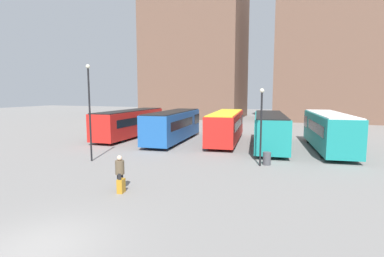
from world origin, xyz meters
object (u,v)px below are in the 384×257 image
(bus_2, at_px, (226,126))
(bus_4, at_px, (328,130))
(bus_0, at_px, (131,122))
(trash_bin, at_px, (267,159))
(suitcase, at_px, (121,186))
(lamp_post_0, at_px, (89,106))
(lamp_post_1, at_px, (261,120))
(bus_3, at_px, (270,129))
(traveler, at_px, (120,169))
(bus_1, at_px, (174,125))

(bus_2, height_order, bus_4, bus_4)
(bus_0, distance_m, trash_bin, 16.98)
(bus_4, distance_m, suitcase, 18.21)
(bus_0, xyz_separation_m, lamp_post_0, (3.45, -10.75, 2.26))
(suitcase, relative_size, lamp_post_1, 0.19)
(bus_3, xyz_separation_m, traveler, (-5.71, -14.42, -0.57))
(traveler, bearing_deg, bus_2, -14.45)
(bus_1, xyz_separation_m, lamp_post_1, (9.27, -7.24, 1.39))
(bus_0, bearing_deg, suitcase, -152.12)
(traveler, distance_m, suitcase, 0.85)
(suitcase, bearing_deg, bus_2, -13.20)
(bus_1, xyz_separation_m, bus_4, (13.84, 0.26, 0.07))
(bus_3, height_order, lamp_post_1, lamp_post_1)
(bus_4, relative_size, lamp_post_0, 1.66)
(bus_4, bearing_deg, bus_0, 80.86)
(bus_3, distance_m, bus_4, 4.72)
(bus_2, bearing_deg, suitcase, 169.19)
(bus_0, height_order, suitcase, bus_0)
(bus_2, relative_size, suitcase, 11.28)
(lamp_post_0, xyz_separation_m, lamp_post_1, (11.24, 2.57, -0.84))
(suitcase, height_order, lamp_post_0, lamp_post_0)
(bus_3, bearing_deg, suitcase, 152.22)
(trash_bin, bearing_deg, lamp_post_1, -130.65)
(suitcase, bearing_deg, traveler, 28.94)
(lamp_post_0, distance_m, lamp_post_1, 11.56)
(bus_4, distance_m, lamp_post_0, 18.86)
(bus_0, relative_size, bus_4, 1.03)
(bus_1, xyz_separation_m, suitcase, (3.74, -14.83, -1.26))
(traveler, height_order, lamp_post_0, lamp_post_0)
(bus_3, relative_size, lamp_post_1, 2.22)
(bus_0, xyz_separation_m, traveler, (8.83, -15.37, -0.56))
(bus_4, height_order, traveler, bus_4)
(bus_2, relative_size, trash_bin, 12.92)
(lamp_post_0, bearing_deg, traveler, -40.62)
(suitcase, bearing_deg, bus_3, -29.02)
(bus_3, bearing_deg, bus_0, 78.46)
(traveler, distance_m, trash_bin, 9.87)
(bus_4, height_order, trash_bin, bus_4)
(bus_0, bearing_deg, bus_4, -94.27)
(bus_3, height_order, trash_bin, bus_3)
(bus_4, xyz_separation_m, lamp_post_1, (-4.56, -7.50, 1.32))
(bus_1, bearing_deg, suitcase, -170.48)
(trash_bin, bearing_deg, lamp_post_0, -165.47)
(traveler, distance_m, lamp_post_1, 9.48)
(bus_4, xyz_separation_m, suitcase, (-10.10, -15.09, -1.33))
(bus_3, bearing_deg, bus_2, 63.70)
(lamp_post_0, bearing_deg, bus_0, 107.77)
(bus_3, relative_size, trash_bin, 13.07)
(trash_bin, bearing_deg, bus_1, 144.85)
(suitcase, bearing_deg, bus_0, 21.07)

